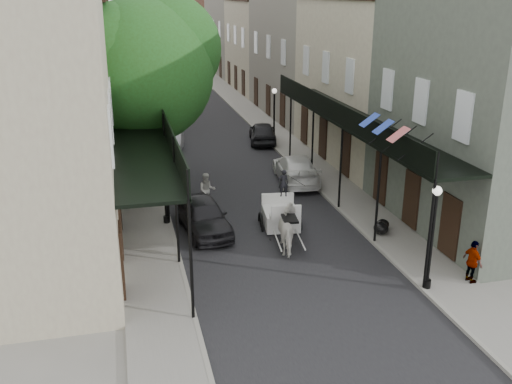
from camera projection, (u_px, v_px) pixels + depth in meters
ground at (296, 277)px, 20.68m from camera, size 140.00×140.00×0.00m
road at (208, 142)px, 38.99m from camera, size 8.00×90.00×0.01m
sidewalk_left at (134, 146)px, 37.87m from camera, size 2.20×90.00×0.12m
sidewalk_right at (279, 137)px, 40.08m from camera, size 2.20×90.00×0.12m
building_row_left at (77, 52)px, 44.49m from camera, size 5.00×80.00×10.50m
building_row_right at (288, 47)px, 48.30m from camera, size 5.00×80.00×10.50m
gallery_left at (144, 131)px, 24.65m from camera, size 2.20×18.05×4.88m
gallery_right at (351, 120)px, 26.78m from camera, size 2.20×18.05×4.88m
tree_near at (150, 65)px, 26.90m from camera, size 7.31×6.80×9.63m
tree_far at (137, 50)px, 39.93m from camera, size 6.45×6.00×8.61m
lamppost_right_near at (432, 236)px, 19.07m from camera, size 0.32×0.32×3.71m
lamppost_left at (165, 181)px, 24.58m from camera, size 0.32×0.32×3.71m
lamppost_right_far at (274, 116)px, 37.39m from camera, size 0.32×0.32×3.71m
horse at (290, 230)px, 22.59m from camera, size 1.15×2.12×1.71m
carriage at (279, 201)px, 24.99m from camera, size 1.94×2.67×2.86m
pedestrian_walking at (207, 190)px, 27.09m from camera, size 0.84×0.66×1.69m
pedestrian_sidewalk_left at (128, 158)px, 32.14m from camera, size 1.01×0.63×1.50m
pedestrian_sidewalk_right at (473, 262)px, 19.83m from camera, size 0.48×0.96×1.57m
car_left_near at (204, 216)px, 24.32m from camera, size 2.19×4.47×1.47m
car_left_mid at (171, 142)px, 36.48m from camera, size 2.01×4.06×1.28m
car_left_far at (144, 102)px, 49.98m from camera, size 3.12×4.69×1.19m
car_right_near at (296, 169)px, 30.73m from camera, size 2.71×5.27×1.46m
car_right_far at (263, 132)px, 38.63m from camera, size 2.44×4.46×1.44m
trash_bags at (382, 227)px, 24.14m from camera, size 0.89×1.04×0.53m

